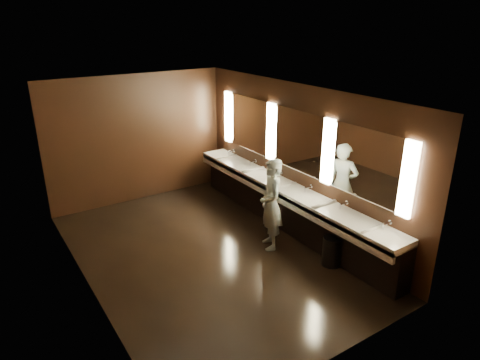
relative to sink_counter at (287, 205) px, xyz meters
name	(u,v)px	position (x,y,z in m)	size (l,w,h in m)	color
floor	(207,254)	(-1.79, 0.00, -0.50)	(6.00, 6.00, 0.00)	black
ceiling	(202,95)	(-1.79, 0.00, 2.30)	(4.00, 6.00, 0.02)	#2D2D2B
wall_back	(138,139)	(-1.79, 3.00, 0.90)	(4.00, 0.02, 2.80)	black
wall_front	(338,261)	(-1.79, -3.00, 0.90)	(4.00, 0.02, 2.80)	black
wall_left	(81,208)	(-3.79, 0.00, 0.90)	(0.02, 6.00, 2.80)	black
wall_right	(297,159)	(0.21, 0.00, 0.90)	(0.02, 6.00, 2.80)	black
sink_counter	(287,205)	(0.00, 0.00, 0.00)	(0.55, 5.40, 1.01)	black
mirror_band	(298,141)	(0.19, 0.00, 1.25)	(0.06, 5.03, 1.15)	#FCEDBA
person	(271,204)	(-0.71, -0.40, 0.33)	(0.61, 0.40, 1.66)	#8CB0D1
trash_bin	(332,251)	(-0.22, -1.46, -0.24)	(0.33, 0.33, 0.51)	black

